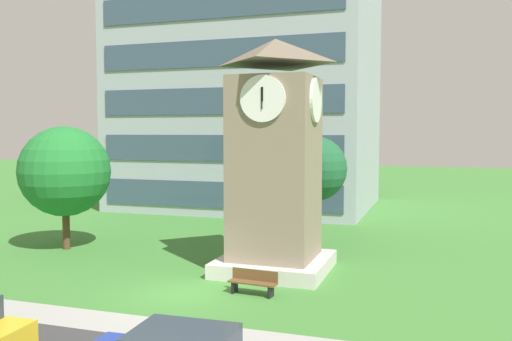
{
  "coord_description": "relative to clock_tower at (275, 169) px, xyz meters",
  "views": [
    {
      "loc": [
        8.77,
        -17.51,
        5.86
      ],
      "look_at": [
        1.18,
        5.23,
        4.18
      ],
      "focal_mm": 38.1,
      "sensor_mm": 36.0,
      "label": 1
    }
  ],
  "objects": [
    {
      "name": "clock_tower",
      "position": [
        0.0,
        0.0,
        0.0
      ],
      "size": [
        4.48,
        4.48,
        9.72
      ],
      "color": "gray",
      "rests_on": "ground"
    },
    {
      "name": "tree_near_tower",
      "position": [
        -11.2,
        0.84,
        -0.4
      ],
      "size": [
        4.49,
        4.49,
        6.17
      ],
      "color": "#513823",
      "rests_on": "ground"
    },
    {
      "name": "tree_by_building",
      "position": [
        0.4,
        5.93,
        -0.36
      ],
      "size": [
        3.38,
        3.38,
        5.67
      ],
      "color": "#513823",
      "rests_on": "ground"
    },
    {
      "name": "kerb_strip",
      "position": [
        -2.36,
        -7.6,
        -4.31
      ],
      "size": [
        120.0,
        1.6,
        0.01
      ],
      "primitive_type": "cube",
      "color": "#9E9E99",
      "rests_on": "ground"
    },
    {
      "name": "office_building",
      "position": [
        -7.82,
        19.45,
        5.28
      ],
      "size": [
        18.9,
        14.12,
        19.2
      ],
      "color": "#9EA8B2",
      "rests_on": "ground"
    },
    {
      "name": "park_bench",
      "position": [
        0.2,
        -3.47,
        -3.86
      ],
      "size": [
        1.84,
        0.66,
        0.88
      ],
      "color": "brown",
      "rests_on": "ground"
    },
    {
      "name": "ground_plane",
      "position": [
        -2.36,
        -4.23,
        -4.32
      ],
      "size": [
        160.0,
        160.0,
        0.0
      ],
      "primitive_type": "plane",
      "color": "#3D7A33"
    }
  ]
}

